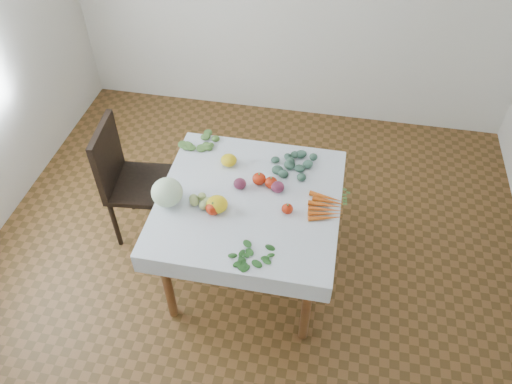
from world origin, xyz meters
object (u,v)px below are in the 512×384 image
at_px(heirloom_back, 229,160).
at_px(carrot_bunch, 327,207).
at_px(table, 249,210).
at_px(cabbage, 167,192).
at_px(chair, 127,175).

height_order(heirloom_back, carrot_bunch, heirloom_back).
height_order(table, heirloom_back, heirloom_back).
distance_m(cabbage, carrot_bunch, 0.97).
bearing_deg(cabbage, heirloom_back, 54.92).
bearing_deg(carrot_bunch, table, -179.58).
xyz_separation_m(chair, heirloom_back, (0.75, 0.03, 0.24)).
bearing_deg(heirloom_back, carrot_bunch, -22.71).
bearing_deg(chair, table, -15.29).
height_order(chair, heirloom_back, chair).
bearing_deg(cabbage, chair, 140.59).
relative_size(table, chair, 1.04).
distance_m(heirloom_back, carrot_bunch, 0.73).
distance_m(table, cabbage, 0.53).
bearing_deg(chair, carrot_bunch, -10.12).
relative_size(table, carrot_bunch, 4.02).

